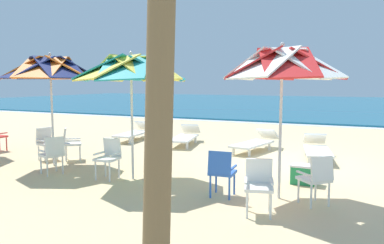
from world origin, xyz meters
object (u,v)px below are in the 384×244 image
plastic_chair_2 (317,177)px  beach_umbrella_1 (131,70)px  beach_umbrella_0 (282,66)px  beach_umbrella_2 (50,69)px  sun_lounger_3 (134,132)px  plastic_chair_1 (222,170)px  plastic_chair_4 (53,153)px  plastic_chair_6 (46,141)px  sun_lounger_2 (185,136)px  plastic_chair_5 (70,142)px  sun_lounger_1 (255,142)px  cooler_box (303,174)px  plastic_chair_3 (109,156)px  sun_lounger_0 (317,149)px  plastic_chair_0 (259,183)px

plastic_chair_2 → beach_umbrella_1: beach_umbrella_1 is taller
beach_umbrella_0 → beach_umbrella_2: (-5.67, 0.31, 0.03)m
sun_lounger_3 → plastic_chair_2: bearing=-35.1°
plastic_chair_1 → plastic_chair_4: (-4.03, -0.02, 0.00)m
plastic_chair_6 → sun_lounger_2: 4.42m
beach_umbrella_2 → plastic_chair_5: beach_umbrella_2 is taller
sun_lounger_1 → cooler_box: size_ratio=4.46×
plastic_chair_1 → plastic_chair_6: bearing=168.2°
plastic_chair_3 → sun_lounger_0: 5.58m
plastic_chair_2 → sun_lounger_2: size_ratio=0.39×
plastic_chair_1 → beach_umbrella_1: 2.89m
beach_umbrella_0 → beach_umbrella_1: 3.14m
plastic_chair_0 → plastic_chair_4: 4.89m
plastic_chair_4 → sun_lounger_1: (3.36, 4.71, -0.22)m
beach_umbrella_1 → sun_lounger_3: bearing=123.3°
plastic_chair_4 → sun_lounger_2: (0.92, 4.92, -0.22)m
plastic_chair_1 → plastic_chair_3: same height
plastic_chair_2 → plastic_chair_6: bearing=172.6°
plastic_chair_1 → sun_lounger_1: bearing=98.1°
beach_umbrella_2 → beach_umbrella_0: bearing=-3.1°
beach_umbrella_0 → beach_umbrella_1: beach_umbrella_0 is taller
beach_umbrella_2 → plastic_chair_6: bearing=147.3°
plastic_chair_0 → beach_umbrella_1: (-3.01, 0.97, 1.84)m
cooler_box → beach_umbrella_1: bearing=-161.5°
beach_umbrella_0 → plastic_chair_4: size_ratio=3.19×
plastic_chair_3 → beach_umbrella_2: bearing=167.7°
plastic_chair_1 → plastic_chair_4: 4.03m
beach_umbrella_1 → plastic_chair_6: beach_umbrella_1 is taller
plastic_chair_6 → plastic_chair_3: bearing=-18.1°
plastic_chair_4 → sun_lounger_1: 5.79m
plastic_chair_2 → plastic_chair_3: (-4.28, 0.01, 0.00)m
plastic_chair_6 → sun_lounger_3: bearing=87.0°
beach_umbrella_1 → plastic_chair_2: bearing=-2.8°
plastic_chair_4 → plastic_chair_6: size_ratio=1.00×
beach_umbrella_2 → sun_lounger_3: 4.86m
sun_lounger_1 → sun_lounger_3: bearing=175.7°
beach_umbrella_0 → plastic_chair_1: (-0.96, -0.38, -1.86)m
beach_umbrella_2 → plastic_chair_6: beach_umbrella_2 is taller
plastic_chair_1 → plastic_chair_0: bearing=-33.6°
plastic_chair_0 → plastic_chair_1: bearing=146.4°
sun_lounger_1 → plastic_chair_1: bearing=-81.9°
beach_umbrella_0 → sun_lounger_3: size_ratio=1.25×
plastic_chair_6 → beach_umbrella_2: bearing=-32.7°
cooler_box → sun_lounger_3: bearing=151.5°
beach_umbrella_1 → plastic_chair_5: bearing=160.3°
plastic_chair_0 → plastic_chair_5: (-5.62, 1.90, 0.00)m
plastic_chair_2 → plastic_chair_6: 7.08m
plastic_chair_1 → beach_umbrella_1: size_ratio=0.32×
beach_umbrella_1 → beach_umbrella_2: (-2.53, 0.27, 0.06)m
plastic_chair_0 → plastic_chair_5: bearing=161.3°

